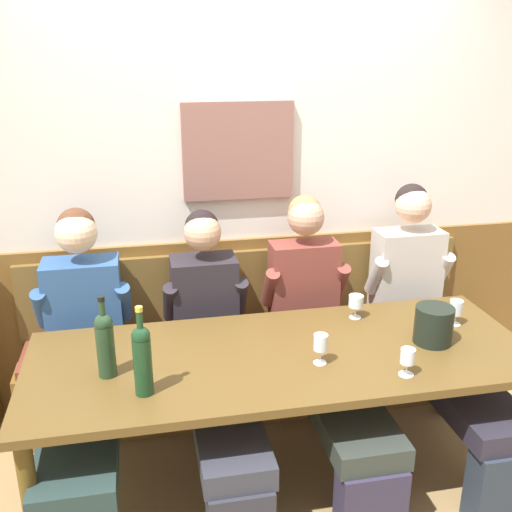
{
  "coord_description": "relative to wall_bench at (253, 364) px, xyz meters",
  "views": [
    {
      "loc": [
        -0.61,
        -2.25,
        2.09
      ],
      "look_at": [
        -0.06,
        0.44,
        1.11
      ],
      "focal_mm": 41.69,
      "sensor_mm": 36.0,
      "label": 1
    }
  ],
  "objects": [
    {
      "name": "wine_glass_mid_left",
      "position": [
        0.47,
        -0.41,
        0.54
      ],
      "size": [
        0.08,
        0.08,
        0.13
      ],
      "color": "silver",
      "rests_on": "dining_table"
    },
    {
      "name": "wine_glass_left_end",
      "position": [
        0.14,
        -0.82,
        0.55
      ],
      "size": [
        0.06,
        0.06,
        0.14
      ],
      "color": "silver",
      "rests_on": "dining_table"
    },
    {
      "name": "person_center_left_seat",
      "position": [
        -0.94,
        -0.36,
        0.35
      ],
      "size": [
        0.5,
        1.31,
        1.3
      ],
      "color": "#263441",
      "rests_on": "ground"
    },
    {
      "name": "wine_glass_center_rear",
      "position": [
        0.94,
        -0.59,
        0.54
      ],
      "size": [
        0.07,
        0.07,
        0.13
      ],
      "color": "silver",
      "rests_on": "dining_table"
    },
    {
      "name": "wine_glass_right_end",
      "position": [
        0.48,
        -1.0,
        0.54
      ],
      "size": [
        0.07,
        0.07,
        0.13
      ],
      "color": "silver",
      "rests_on": "dining_table"
    },
    {
      "name": "dining_table",
      "position": [
        0.0,
        -0.7,
        0.38
      ],
      "size": [
        2.35,
        0.89,
        0.73
      ],
      "color": "brown",
      "rests_on": "ground"
    },
    {
      "name": "wine_bottle_green_tall",
      "position": [
        -0.64,
        -0.91,
        0.62
      ],
      "size": [
        0.08,
        0.08,
        0.39
      ],
      "color": "#173A1E",
      "rests_on": "dining_table"
    },
    {
      "name": "room_wall_back",
      "position": [
        -0.0,
        0.26,
        1.12
      ],
      "size": [
        6.8,
        0.12,
        2.8
      ],
      "color": "silver",
      "rests_on": "ground"
    },
    {
      "name": "wood_wainscot_panel",
      "position": [
        0.0,
        0.21,
        0.22
      ],
      "size": [
        6.8,
        0.03,
        1.0
      ],
      "primitive_type": "cube",
      "color": "brown",
      "rests_on": "ground"
    },
    {
      "name": "ice_bucket",
      "position": [
        0.73,
        -0.74,
        0.54
      ],
      "size": [
        0.18,
        0.18,
        0.18
      ],
      "primitive_type": "cylinder",
      "color": "black",
      "rests_on": "dining_table"
    },
    {
      "name": "wine_bottle_amber_mid",
      "position": [
        -0.79,
        -0.74,
        0.61
      ],
      "size": [
        0.08,
        0.08,
        0.37
      ],
      "color": "#203A22",
      "rests_on": "dining_table"
    },
    {
      "name": "wall_bench",
      "position": [
        0.0,
        0.0,
        0.0
      ],
      "size": [
        2.65,
        0.42,
        0.94
      ],
      "color": "brown",
      "rests_on": "ground"
    },
    {
      "name": "person_right_seat",
      "position": [
        -0.28,
        -0.37,
        0.34
      ],
      "size": [
        0.47,
        1.32,
        1.25
      ],
      "color": "#2A2B35",
      "rests_on": "ground"
    },
    {
      "name": "ground_plane",
      "position": [
        0.0,
        -0.83,
        -0.29
      ],
      "size": [
        6.8,
        6.8,
        0.02
      ],
      "primitive_type": "cube",
      "color": "olive",
      "rests_on": "ground"
    },
    {
      "name": "person_center_right_seat",
      "position": [
        0.93,
        -0.37,
        0.36
      ],
      "size": [
        0.5,
        1.31,
        1.34
      ],
      "color": "#26303D",
      "rests_on": "ground"
    },
    {
      "name": "person_left_seat",
      "position": [
        0.29,
        -0.38,
        0.35
      ],
      "size": [
        0.49,
        1.31,
        1.3
      ],
      "color": "#2E2A40",
      "rests_on": "ground"
    }
  ]
}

